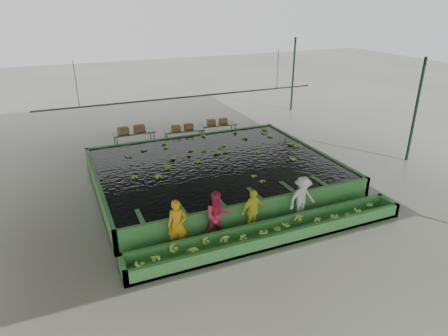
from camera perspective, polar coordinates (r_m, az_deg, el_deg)
name	(u,v)px	position (r m, az deg, el deg)	size (l,w,h in m)	color
ground	(229,195)	(16.39, 0.70, -3.85)	(80.00, 80.00, 0.00)	slate
shed_roof	(229,71)	(14.81, 0.79, 13.67)	(20.00, 22.00, 0.04)	gray
shed_posts	(229,137)	(15.42, 0.74, 4.46)	(20.00, 22.00, 5.00)	black
flotation_tank	(215,171)	(17.44, -1.30, -0.48)	(10.00, 8.00, 0.90)	#39843A
tank_water	(215,163)	(17.29, -1.32, 0.74)	(9.70, 7.70, 0.00)	black
sorting_trough	(273,233)	(13.49, 7.02, -9.24)	(10.00, 1.00, 0.50)	#39843A
cableway_rail	(187,97)	(19.78, -5.26, 10.07)	(0.08, 0.08, 14.00)	#59605B
rail_hanger_left	(76,85)	(18.67, -20.36, 11.12)	(0.04, 0.04, 2.00)	#59605B
rail_hanger_right	(278,69)	(21.64, 7.67, 13.79)	(0.04, 0.04, 2.00)	#59605B
worker_a	(177,225)	(12.76, -6.69, -8.11)	(0.62, 0.41, 1.69)	orange
worker_b	(217,216)	(13.13, -0.96, -6.87)	(0.84, 0.65, 1.73)	#D7274D
worker_c	(252,211)	(13.66, 4.08, -6.11)	(0.91, 0.38, 1.55)	#F9F434
worker_d	(302,198)	(14.56, 11.11, -4.29)	(1.08, 0.62, 1.66)	silver
packing_table_left	(135,140)	(21.68, -12.66, 3.86)	(2.15, 0.86, 0.98)	#59605B
packing_table_mid	(184,138)	(21.71, -5.74, 4.32)	(2.12, 0.85, 0.96)	#59605B
packing_table_right	(218,131)	(22.75, -0.84, 5.25)	(2.00, 0.80, 0.91)	#59605B
box_stack_left	(132,132)	(21.47, -13.06, 5.01)	(1.41, 0.39, 0.30)	olive
box_stack_mid	(182,129)	(21.53, -5.97, 5.50)	(1.16, 0.32, 0.25)	olive
box_stack_right	(217,123)	(22.65, -0.97, 6.38)	(1.15, 0.32, 0.25)	olive
floating_bananas	(208,157)	(17.98, -2.28, 1.63)	(8.96, 6.11, 0.12)	#9CC93C
trough_bananas	(273,229)	(13.41, 7.05, -8.70)	(9.07, 0.60, 0.12)	#9CC93C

